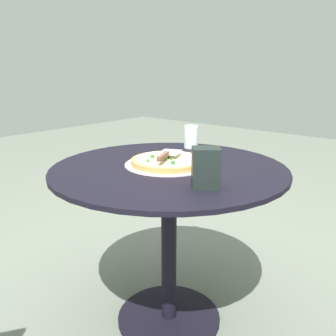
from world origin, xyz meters
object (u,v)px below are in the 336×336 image
at_px(pizza_on_tray, 168,162).
at_px(drinking_cup, 191,137).
at_px(napkin_dispenser, 206,168).
at_px(pizza_server, 167,154).
at_px(patio_table, 169,206).

relative_size(pizza_on_tray, drinking_cup, 3.23).
bearing_deg(napkin_dispenser, drinking_cup, -89.43).
xyz_separation_m(pizza_on_tray, drinking_cup, (-0.13, 0.33, 0.04)).
relative_size(pizza_server, drinking_cup, 1.89).
xyz_separation_m(drinking_cup, napkin_dispenser, (0.41, -0.47, 0.01)).
xyz_separation_m(pizza_on_tray, pizza_server, (0.01, -0.02, 0.04)).
bearing_deg(pizza_server, patio_table, 33.72).
bearing_deg(pizza_on_tray, pizza_server, -62.41).
bearing_deg(drinking_cup, napkin_dispenser, -48.77).
relative_size(patio_table, drinking_cup, 8.65).
bearing_deg(patio_table, napkin_dispenser, -25.19).
height_order(pizza_server, drinking_cup, drinking_cup).
relative_size(pizza_server, napkin_dispenser, 1.54).
relative_size(pizza_on_tray, pizza_server, 1.71).
xyz_separation_m(patio_table, pizza_on_tray, (-0.02, 0.02, 0.19)).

